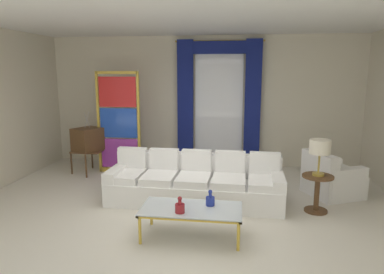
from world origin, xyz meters
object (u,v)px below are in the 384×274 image
object	(u,v)px
peacock_figurine	(129,167)
couch_white_long	(195,184)
bottle_blue_decanter	(210,200)
armchair_white	(330,180)
round_side_table	(317,190)
stained_glass_divider	(119,125)
coffee_table	(191,210)
vintage_tv	(88,140)
table_lamp_brass	(320,148)
bottle_crystal_tall	(180,207)

from	to	relation	value
peacock_figurine	couch_white_long	bearing A→B (deg)	-36.65
bottle_blue_decanter	armchair_white	world-z (taller)	armchair_white
round_side_table	couch_white_long	bearing A→B (deg)	174.46
stained_glass_divider	round_side_table	world-z (taller)	stained_glass_divider
coffee_table	bottle_blue_decanter	bearing A→B (deg)	26.93
peacock_figurine	vintage_tv	bearing A→B (deg)	168.92
armchair_white	table_lamp_brass	size ratio (longest dim) A/B	1.90
armchair_white	bottle_blue_decanter	bearing A→B (deg)	-138.10
bottle_crystal_tall	vintage_tv	world-z (taller)	vintage_tv
bottle_blue_decanter	round_side_table	bearing A→B (deg)	31.93
bottle_blue_decanter	round_side_table	distance (m)	1.89
coffee_table	table_lamp_brass	distance (m)	2.25
armchair_white	peacock_figurine	distance (m)	3.96
couch_white_long	armchair_white	bearing A→B (deg)	14.41
coffee_table	table_lamp_brass	size ratio (longest dim) A/B	2.34
bottle_blue_decanter	armchair_white	distance (m)	2.69
couch_white_long	coffee_table	size ratio (longest dim) A/B	2.20
peacock_figurine	table_lamp_brass	size ratio (longest dim) A/B	1.05
bottle_blue_decanter	stained_glass_divider	xyz separation A→B (m)	(-2.22, 2.67, 0.57)
couch_white_long	round_side_table	world-z (taller)	couch_white_long
bottle_crystal_tall	armchair_white	xyz separation A→B (m)	(2.36, 2.09, -0.20)
table_lamp_brass	vintage_tv	bearing A→B (deg)	161.05
stained_glass_divider	couch_white_long	bearing A→B (deg)	-38.50
couch_white_long	bottle_crystal_tall	size ratio (longest dim) A/B	13.51
armchair_white	peacock_figurine	world-z (taller)	armchair_white
round_side_table	bottle_blue_decanter	bearing A→B (deg)	-148.07
table_lamp_brass	bottle_blue_decanter	bearing A→B (deg)	-148.07
vintage_tv	peacock_figurine	world-z (taller)	vintage_tv
couch_white_long	bottle_crystal_tall	world-z (taller)	couch_white_long
peacock_figurine	stained_glass_divider	bearing A→B (deg)	133.37
armchair_white	round_side_table	size ratio (longest dim) A/B	1.82
bottle_crystal_tall	vintage_tv	distance (m)	3.80
table_lamp_brass	bottle_crystal_tall	bearing A→B (deg)	-146.59
stained_glass_divider	table_lamp_brass	xyz separation A→B (m)	(3.82, -1.67, -0.03)
round_side_table	table_lamp_brass	world-z (taller)	table_lamp_brass
vintage_tv	table_lamp_brass	distance (m)	4.75
bottle_crystal_tall	couch_white_long	bearing A→B (deg)	89.86
couch_white_long	vintage_tv	bearing A→B (deg)	151.86
round_side_table	armchair_white	bearing A→B (deg)	63.40
bottle_crystal_tall	stained_glass_divider	distance (m)	3.55
bottle_crystal_tall	peacock_figurine	world-z (taller)	bottle_crystal_tall
bottle_blue_decanter	table_lamp_brass	world-z (taller)	table_lamp_brass
couch_white_long	peacock_figurine	xyz separation A→B (m)	(-1.56, 1.16, -0.09)
stained_glass_divider	bottle_crystal_tall	bearing A→B (deg)	-57.94
couch_white_long	bottle_blue_decanter	bearing A→B (deg)	-73.12
bottle_blue_decanter	table_lamp_brass	xyz separation A→B (m)	(1.60, 1.00, 0.54)
bottle_crystal_tall	table_lamp_brass	xyz separation A→B (m)	(1.97, 1.30, 0.55)
coffee_table	stained_glass_divider	bearing A→B (deg)	125.39
bottle_blue_decanter	stained_glass_divider	distance (m)	3.52
couch_white_long	vintage_tv	distance (m)	2.89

